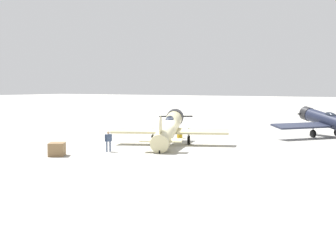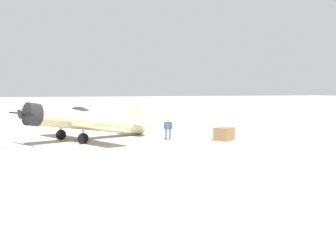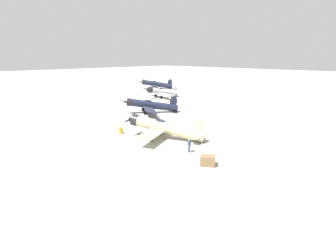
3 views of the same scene
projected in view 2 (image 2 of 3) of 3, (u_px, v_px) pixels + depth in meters
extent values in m
plane|color=#A8A59E|center=(92.00, 140.00, 30.34)|extent=(400.00, 400.00, 0.00)
cylinder|color=beige|center=(92.00, 121.00, 30.20)|extent=(5.50, 9.95, 2.98)
cylinder|color=#232326|center=(32.00, 114.00, 26.79)|extent=(1.94, 1.69, 1.74)
cone|color=#232326|center=(23.00, 113.00, 26.33)|extent=(0.88, 0.86, 0.75)
cube|color=black|center=(21.00, 114.00, 26.23)|extent=(3.00, 1.70, 0.16)
ellipsoid|color=black|center=(80.00, 111.00, 29.43)|extent=(1.41, 1.94, 0.92)
cube|color=#C6BC89|center=(78.00, 125.00, 29.38)|extent=(10.40, 5.91, 0.44)
ellipsoid|color=beige|center=(134.00, 112.00, 33.07)|extent=(0.81, 1.65, 1.98)
cube|color=#C6BC89|center=(132.00, 124.00, 33.03)|extent=(3.56, 2.38, 0.26)
cylinder|color=#999BA0|center=(83.00, 131.00, 27.81)|extent=(0.14, 0.14, 1.10)
cylinder|color=black|center=(83.00, 138.00, 27.86)|extent=(0.51, 0.81, 0.80)
cylinder|color=#999BA0|center=(61.00, 128.00, 30.18)|extent=(0.14, 0.14, 1.10)
cylinder|color=black|center=(61.00, 135.00, 30.23)|extent=(0.51, 0.81, 0.80)
cylinder|color=black|center=(139.00, 133.00, 33.67)|extent=(0.20, 0.30, 0.28)
cylinder|color=#384766|center=(166.00, 135.00, 30.17)|extent=(0.12, 0.12, 0.83)
cylinder|color=#384766|center=(170.00, 135.00, 30.15)|extent=(0.12, 0.12, 0.83)
cube|color=#384766|center=(168.00, 126.00, 30.09)|extent=(0.39, 0.50, 0.59)
sphere|color=tan|center=(168.00, 120.00, 30.05)|extent=(0.22, 0.22, 0.22)
cylinder|color=#384766|center=(165.00, 125.00, 30.12)|extent=(0.09, 0.09, 0.55)
cylinder|color=#384766|center=(171.00, 125.00, 30.07)|extent=(0.09, 0.09, 0.55)
cube|color=olive|center=(224.00, 134.00, 29.85)|extent=(1.79, 1.88, 1.01)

